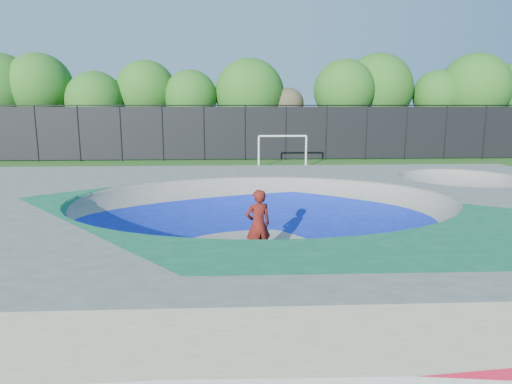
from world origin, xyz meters
TOP-DOWN VIEW (x-y plane):
  - ground at (0.00, 0.00)m, footprint 120.00×120.00m
  - skate_deck at (0.00, 0.00)m, footprint 22.00×14.00m
  - skater at (-0.18, -0.87)m, footprint 0.81×0.65m
  - skateboard at (-0.18, -0.87)m, footprint 0.81×0.39m
  - soccer_goal at (2.33, 16.93)m, footprint 3.22×0.12m
  - fence at (0.00, 21.00)m, footprint 48.09×0.09m
  - treeline at (1.75, 26.14)m, footprint 53.88×7.50m

SIDE VIEW (x-z plane):
  - ground at x=0.00m, z-range 0.00..0.00m
  - skateboard at x=-0.18m, z-range 0.00..0.05m
  - skate_deck at x=0.00m, z-range 0.00..1.50m
  - skater at x=-0.18m, z-range 0.00..1.92m
  - soccer_goal at x=2.33m, z-range 0.41..2.54m
  - fence at x=0.00m, z-range 0.08..4.12m
  - treeline at x=1.75m, z-range 0.92..9.29m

